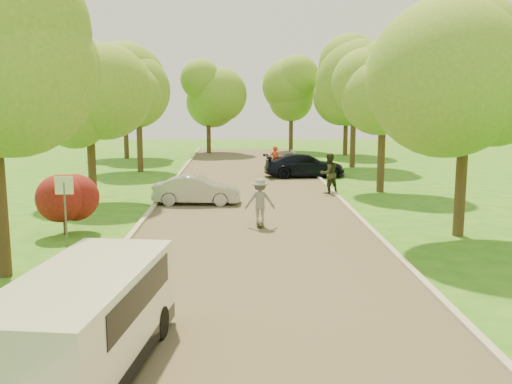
{
  "coord_description": "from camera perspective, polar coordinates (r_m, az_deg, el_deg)",
  "views": [
    {
      "loc": [
        -0.46,
        -13.28,
        4.52
      ],
      "look_at": [
        0.11,
        6.22,
        1.3
      ],
      "focal_mm": 40.0,
      "sensor_mm": 36.0,
      "label": 1
    }
  ],
  "objects": [
    {
      "name": "tree_r_midb",
      "position": [
        28.18,
        13.03,
        9.87
      ],
      "size": [
        4.51,
        4.4,
        7.01
      ],
      "color": "#382619",
      "rests_on": "ground"
    },
    {
      "name": "curb_left",
      "position": [
        22.03,
        -11.02,
        -2.48
      ],
      "size": [
        0.18,
        60.0,
        0.12
      ],
      "primitive_type": "cube",
      "color": "#B2AD9E",
      "rests_on": "ground"
    },
    {
      "name": "street_sign",
      "position": [
        18.32,
        -18.59,
        -0.4
      ],
      "size": [
        0.55,
        0.06,
        2.17
      ],
      "color": "#59595E",
      "rests_on": "ground"
    },
    {
      "name": "skateboarder",
      "position": [
        20.13,
        0.4,
        -0.91
      ],
      "size": [
        1.07,
        0.62,
        1.64
      ],
      "primitive_type": "imported",
      "rotation": [
        0.0,
        0.0,
        3.15
      ],
      "color": "slate",
      "rests_on": "longboard"
    },
    {
      "name": "tree_bg_a",
      "position": [
        44.08,
        -12.75,
        10.17
      ],
      "size": [
        5.12,
        5.0,
        7.72
      ],
      "color": "#382619",
      "rests_on": "ground"
    },
    {
      "name": "person_striped",
      "position": [
        33.53,
        1.89,
        3.14
      ],
      "size": [
        0.68,
        0.48,
        1.77
      ],
      "primitive_type": "imported",
      "rotation": [
        0.0,
        0.0,
        3.23
      ],
      "color": "#E24421",
      "rests_on": "ground"
    },
    {
      "name": "tree_bg_b",
      "position": [
        46.11,
        9.34,
        10.51
      ],
      "size": [
        5.12,
        5.0,
        7.95
      ],
      "color": "#382619",
      "rests_on": "ground"
    },
    {
      "name": "tree_r_mida",
      "position": [
        19.77,
        21.02,
        11.71
      ],
      "size": [
        5.13,
        5.0,
        7.95
      ],
      "color": "#382619",
      "rests_on": "ground"
    },
    {
      "name": "red_shrub",
      "position": [
        19.96,
        -18.66,
        -1.0
      ],
      "size": [
        1.7,
        1.7,
        1.95
      ],
      "color": "#382619",
      "rests_on": "ground"
    },
    {
      "name": "tree_r_far",
      "position": [
        38.08,
        10.18,
        11.2
      ],
      "size": [
        5.33,
        5.2,
        8.34
      ],
      "color": "#382619",
      "rests_on": "ground"
    },
    {
      "name": "silver_sedan",
      "position": [
        24.62,
        -5.93,
        0.19
      ],
      "size": [
        3.77,
        1.48,
        1.22
      ],
      "primitive_type": "imported",
      "rotation": [
        0.0,
        0.0,
        1.52
      ],
      "color": "#9FA0A4",
      "rests_on": "ground"
    },
    {
      "name": "tree_l_far",
      "position": [
        35.78,
        -11.41,
        10.71
      ],
      "size": [
        4.92,
        4.8,
        7.79
      ],
      "color": "#382619",
      "rests_on": "ground"
    },
    {
      "name": "ground",
      "position": [
        14.03,
        0.3,
        -9.42
      ],
      "size": [
        100.0,
        100.0,
        0.0
      ],
      "primitive_type": "plane",
      "color": "#2B6D1A",
      "rests_on": "ground"
    },
    {
      "name": "curb_right",
      "position": [
        22.2,
        10.1,
        -2.36
      ],
      "size": [
        0.18,
        60.0,
        0.12
      ],
      "primitive_type": "cube",
      "color": "#B2AD9E",
      "rests_on": "ground"
    },
    {
      "name": "tree_bg_c",
      "position": [
        47.34,
        -4.56,
        9.94
      ],
      "size": [
        4.92,
        4.8,
        7.33
      ],
      "color": "#382619",
      "rests_on": "ground"
    },
    {
      "name": "tree_l_midb",
      "position": [
        26.06,
        -15.99,
        9.16
      ],
      "size": [
        4.3,
        4.2,
        6.62
      ],
      "color": "#382619",
      "rests_on": "ground"
    },
    {
      "name": "dark_sedan",
      "position": [
        33.11,
        4.87,
        2.67
      ],
      "size": [
        4.82,
        2.28,
        1.36
      ],
      "primitive_type": "imported",
      "rotation": [
        0.0,
        0.0,
        1.65
      ],
      "color": "black",
      "rests_on": "ground"
    },
    {
      "name": "minivan",
      "position": [
        9.95,
        -16.71,
        -12.26
      ],
      "size": [
        2.43,
        4.87,
        1.74
      ],
      "rotation": [
        0.0,
        0.0,
        -0.13
      ],
      "color": "white",
      "rests_on": "ground"
    },
    {
      "name": "person_olive",
      "position": [
        27.4,
        7.29,
        1.85
      ],
      "size": [
        1.17,
        1.07,
        1.94
      ],
      "primitive_type": "imported",
      "rotation": [
        0.0,
        0.0,
        3.58
      ],
      "color": "#2B2D1B",
      "rests_on": "ground"
    },
    {
      "name": "longboard",
      "position": [
        20.29,
        0.4,
        -3.23
      ],
      "size": [
        0.24,
        0.84,
        0.1
      ],
      "rotation": [
        0.0,
        0.0,
        3.15
      ],
      "color": "black",
      "rests_on": "ground"
    },
    {
      "name": "road",
      "position": [
        21.75,
        -0.42,
        -2.61
      ],
      "size": [
        8.0,
        60.0,
        0.01
      ],
      "primitive_type": "cube",
      "color": "#4C4438",
      "rests_on": "ground"
    },
    {
      "name": "tree_bg_d",
      "position": [
        49.5,
        3.82,
        10.27
      ],
      "size": [
        5.12,
        5.0,
        7.72
      ],
      "color": "#382619",
      "rests_on": "ground"
    }
  ]
}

